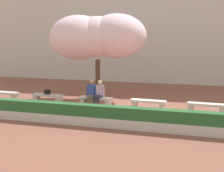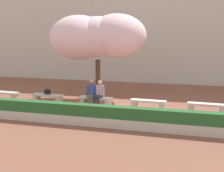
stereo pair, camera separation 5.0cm
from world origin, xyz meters
The scene contains 12 objects.
ground_plane centered at (0.00, 0.00, 0.00)m, with size 100.00×100.00×0.00m, color brown.
building_facade centered at (0.00, 10.46, 4.85)m, with size 29.37×4.00×9.71m, color beige.
stone_bench_west_end centered at (-6.52, 0.00, 0.30)m, with size 1.68×0.51×0.45m.
stone_bench_near_west centered at (-3.91, 0.00, 0.30)m, with size 1.68×0.51×0.45m.
stone_bench_center centered at (-1.30, 0.00, 0.30)m, with size 1.68×0.51×0.45m.
stone_bench_near_east centered at (1.30, 0.00, 0.30)m, with size 1.68×0.51×0.45m.
stone_bench_east_end centered at (3.91, 0.00, 0.30)m, with size 1.68×0.51×0.45m.
person_seated_left centered at (-1.51, -0.05, 0.70)m, with size 0.51×0.71×1.29m.
person_seated_right centered at (-1.10, -0.05, 0.70)m, with size 0.51×0.72×1.29m.
handbag centered at (-3.92, -0.01, 0.58)m, with size 0.30×0.15×0.34m.
cherry_tree_main centered at (-1.86, 2.00, 3.37)m, with size 5.22×3.59×4.60m.
planter_hedge_foreground centered at (0.00, -3.23, 0.39)m, with size 19.10×0.50×0.80m.
Camera 1 is at (3.76, -14.11, 3.34)m, focal length 50.00 mm.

